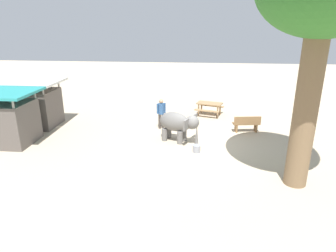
{
  "coord_description": "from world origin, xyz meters",
  "views": [
    {
      "loc": [
        -13.29,
        0.39,
        5.5
      ],
      "look_at": [
        0.16,
        1.71,
        0.8
      ],
      "focal_mm": 32.11,
      "sensor_mm": 36.0,
      "label": 1
    }
  ],
  "objects_px": {
    "elephant": "(178,124)",
    "person_handler": "(161,112)",
    "wooden_bench": "(247,124)",
    "picnic_table_near": "(209,106)",
    "market_stall_teal": "(12,120)",
    "feed_bucket": "(196,149)",
    "market_stall_white": "(39,106)"
  },
  "relations": [
    {
      "from": "elephant",
      "to": "person_handler",
      "type": "bearing_deg",
      "value": 143.0
    },
    {
      "from": "person_handler",
      "to": "elephant",
      "type": "bearing_deg",
      "value": 3.83
    },
    {
      "from": "wooden_bench",
      "to": "picnic_table_near",
      "type": "xyz_separation_m",
      "value": [
        2.88,
        1.84,
        0.12
      ]
    },
    {
      "from": "person_handler",
      "to": "market_stall_teal",
      "type": "height_order",
      "value": "market_stall_teal"
    },
    {
      "from": "picnic_table_near",
      "to": "feed_bucket",
      "type": "distance_m",
      "value": 5.78
    },
    {
      "from": "elephant",
      "to": "market_stall_teal",
      "type": "bearing_deg",
      "value": -149.47
    },
    {
      "from": "elephant",
      "to": "market_stall_white",
      "type": "height_order",
      "value": "market_stall_white"
    },
    {
      "from": "picnic_table_near",
      "to": "market_stall_white",
      "type": "xyz_separation_m",
      "value": [
        -2.91,
        9.39,
        0.55
      ]
    },
    {
      "from": "wooden_bench",
      "to": "feed_bucket",
      "type": "height_order",
      "value": "wooden_bench"
    },
    {
      "from": "wooden_bench",
      "to": "market_stall_teal",
      "type": "xyz_separation_m",
      "value": [
        -2.62,
        11.23,
        0.67
      ]
    },
    {
      "from": "elephant",
      "to": "feed_bucket",
      "type": "bearing_deg",
      "value": -28.94
    },
    {
      "from": "elephant",
      "to": "market_stall_teal",
      "type": "relative_size",
      "value": 0.81
    },
    {
      "from": "market_stall_white",
      "to": "feed_bucket",
      "type": "distance_m",
      "value": 9.15
    },
    {
      "from": "wooden_bench",
      "to": "market_stall_teal",
      "type": "relative_size",
      "value": 0.57
    },
    {
      "from": "picnic_table_near",
      "to": "feed_bucket",
      "type": "relative_size",
      "value": 5.19
    },
    {
      "from": "market_stall_teal",
      "to": "market_stall_white",
      "type": "bearing_deg",
      "value": 0.0
    },
    {
      "from": "person_handler",
      "to": "feed_bucket",
      "type": "distance_m",
      "value": 3.65
    },
    {
      "from": "elephant",
      "to": "wooden_bench",
      "type": "xyz_separation_m",
      "value": [
        1.66,
        -3.48,
        -0.45
      ]
    },
    {
      "from": "person_handler",
      "to": "market_stall_white",
      "type": "height_order",
      "value": "market_stall_white"
    },
    {
      "from": "person_handler",
      "to": "market_stall_white",
      "type": "xyz_separation_m",
      "value": [
        -0.19,
        6.72,
        0.19
      ]
    },
    {
      "from": "picnic_table_near",
      "to": "market_stall_teal",
      "type": "height_order",
      "value": "market_stall_teal"
    },
    {
      "from": "person_handler",
      "to": "wooden_bench",
      "type": "xyz_separation_m",
      "value": [
        -0.17,
        -4.52,
        -0.48
      ]
    },
    {
      "from": "elephant",
      "to": "market_stall_white",
      "type": "relative_size",
      "value": 0.81
    },
    {
      "from": "elephant",
      "to": "picnic_table_near",
      "type": "xyz_separation_m",
      "value": [
        4.54,
        -1.64,
        -0.33
      ]
    },
    {
      "from": "market_stall_white",
      "to": "market_stall_teal",
      "type": "bearing_deg",
      "value": 180.0
    },
    {
      "from": "wooden_bench",
      "to": "market_stall_white",
      "type": "xyz_separation_m",
      "value": [
        -0.02,
        11.23,
        0.67
      ]
    },
    {
      "from": "elephant",
      "to": "feed_bucket",
      "type": "height_order",
      "value": "elephant"
    },
    {
      "from": "picnic_table_near",
      "to": "feed_bucket",
      "type": "height_order",
      "value": "picnic_table_near"
    },
    {
      "from": "wooden_bench",
      "to": "market_stall_white",
      "type": "height_order",
      "value": "market_stall_white"
    },
    {
      "from": "feed_bucket",
      "to": "market_stall_teal",
      "type": "bearing_deg",
      "value": 88.64
    },
    {
      "from": "person_handler",
      "to": "picnic_table_near",
      "type": "height_order",
      "value": "person_handler"
    },
    {
      "from": "market_stall_teal",
      "to": "feed_bucket",
      "type": "height_order",
      "value": "market_stall_teal"
    }
  ]
}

